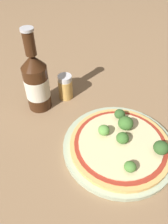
# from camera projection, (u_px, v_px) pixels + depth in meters

# --- Properties ---
(ground_plane) EXTENTS (3.00, 3.00, 0.00)m
(ground_plane) POSITION_uv_depth(u_px,v_px,m) (108.00, 148.00, 0.50)
(ground_plane) COLOR #846647
(plate) EXTENTS (0.25, 0.25, 0.01)m
(plate) POSITION_uv_depth(u_px,v_px,m) (119.00, 146.00, 0.50)
(plate) COLOR #A3B293
(plate) RESTS_ON ground_plane
(pizza) EXTENTS (0.22, 0.22, 0.01)m
(pizza) POSITION_uv_depth(u_px,v_px,m) (120.00, 144.00, 0.49)
(pizza) COLOR tan
(pizza) RESTS_ON plate
(broccoli_floret_0) EXTENTS (0.03, 0.03, 0.03)m
(broccoli_floret_0) POSITION_uv_depth(u_px,v_px,m) (120.00, 114.00, 0.53)
(broccoli_floret_0) COLOR #7A9E5B
(broccoli_floret_0) RESTS_ON pizza
(broccoli_floret_1) EXTENTS (0.03, 0.03, 0.03)m
(broccoli_floret_1) POSITION_uv_depth(u_px,v_px,m) (105.00, 130.00, 0.49)
(broccoli_floret_1) COLOR #7A9E5B
(broccoli_floret_1) RESTS_ON pizza
(broccoli_floret_2) EXTENTS (0.04, 0.04, 0.03)m
(broccoli_floret_2) POSITION_uv_depth(u_px,v_px,m) (126.00, 123.00, 0.50)
(broccoli_floret_2) COLOR #7A9E5B
(broccoli_floret_2) RESTS_ON pizza
(broccoli_floret_3) EXTENTS (0.02, 0.02, 0.02)m
(broccoli_floret_3) POSITION_uv_depth(u_px,v_px,m) (130.00, 167.00, 0.42)
(broccoli_floret_3) COLOR #7A9E5B
(broccoli_floret_3) RESTS_ON pizza
(broccoli_floret_4) EXTENTS (0.03, 0.03, 0.03)m
(broccoli_floret_4) POSITION_uv_depth(u_px,v_px,m) (161.00, 148.00, 0.45)
(broccoli_floret_4) COLOR #7A9E5B
(broccoli_floret_4) RESTS_ON pizza
(broccoli_floret_5) EXTENTS (0.03, 0.03, 0.03)m
(broccoli_floret_5) POSITION_uv_depth(u_px,v_px,m) (122.00, 138.00, 0.47)
(broccoli_floret_5) COLOR #7A9E5B
(broccoli_floret_5) RESTS_ON pizza
(beer_bottle) EXTENTS (0.06, 0.06, 0.22)m
(beer_bottle) POSITION_uv_depth(u_px,v_px,m) (36.00, 82.00, 0.55)
(beer_bottle) COLOR #381E0F
(beer_bottle) RESTS_ON ground_plane
(pepper_shaker) EXTENTS (0.04, 0.04, 0.07)m
(pepper_shaker) POSITION_uv_depth(u_px,v_px,m) (65.00, 87.00, 0.61)
(pepper_shaker) COLOR tan
(pepper_shaker) RESTS_ON ground_plane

